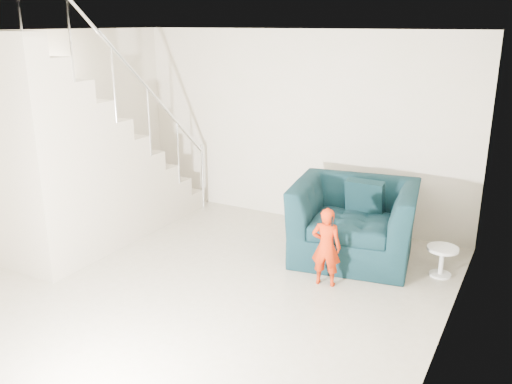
% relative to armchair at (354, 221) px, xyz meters
% --- Properties ---
extents(floor, '(5.50, 5.50, 0.00)m').
position_rel_armchair_xyz_m(floor, '(-1.19, -1.78, -0.47)').
color(floor, gray).
rests_on(floor, ground).
extents(ceiling, '(5.50, 5.50, 0.00)m').
position_rel_armchair_xyz_m(ceiling, '(-1.19, -1.78, 2.23)').
color(ceiling, silver).
rests_on(ceiling, back_wall).
extents(back_wall, '(5.00, 0.00, 5.00)m').
position_rel_armchair_xyz_m(back_wall, '(-1.19, 0.97, 0.88)').
color(back_wall, '#BCB599').
rests_on(back_wall, floor).
extents(left_wall, '(0.00, 5.50, 5.50)m').
position_rel_armchair_xyz_m(left_wall, '(-3.69, -1.78, 0.88)').
color(left_wall, '#BCB599').
rests_on(left_wall, floor).
extents(right_wall, '(0.00, 5.50, 5.50)m').
position_rel_armchair_xyz_m(right_wall, '(1.31, -1.78, 0.88)').
color(right_wall, '#BCB599').
rests_on(right_wall, floor).
extents(armchair, '(1.64, 1.49, 0.94)m').
position_rel_armchair_xyz_m(armchair, '(0.00, 0.00, 0.00)').
color(armchair, black).
rests_on(armchair, floor).
extents(toddler, '(0.36, 0.26, 0.89)m').
position_rel_armchair_xyz_m(toddler, '(-0.03, -0.84, -0.02)').
color(toddler, '#9D2A05').
rests_on(toddler, floor).
extents(side_table, '(0.35, 0.35, 0.35)m').
position_rel_armchair_xyz_m(side_table, '(1.06, -0.01, -0.23)').
color(side_table, silver).
rests_on(side_table, floor).
extents(staircase, '(1.02, 3.03, 3.62)m').
position_rel_armchair_xyz_m(staircase, '(-3.19, -1.23, 0.48)').
color(staircase, '#ADA089').
rests_on(staircase, floor).
extents(cushion, '(0.47, 0.22, 0.46)m').
position_rel_armchair_xyz_m(cushion, '(0.05, 0.24, 0.25)').
color(cushion, black).
rests_on(cushion, armchair).
extents(throw, '(0.05, 0.48, 0.54)m').
position_rel_armchair_xyz_m(throw, '(-0.62, -0.06, 0.12)').
color(throw, black).
rests_on(throw, armchair).
extents(phone, '(0.03, 0.05, 0.10)m').
position_rel_armchair_xyz_m(phone, '(0.05, -0.89, 0.31)').
color(phone, black).
rests_on(phone, toddler).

